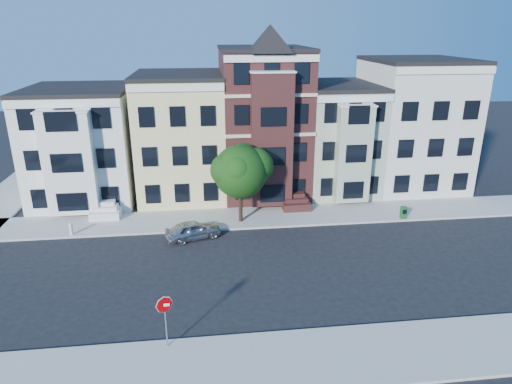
{
  "coord_description": "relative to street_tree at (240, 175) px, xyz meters",
  "views": [
    {
      "loc": [
        -5.27,
        -23.91,
        13.82
      ],
      "look_at": [
        -2.08,
        2.36,
        4.2
      ],
      "focal_mm": 32.0,
      "sensor_mm": 36.0,
      "label": 1
    }
  ],
  "objects": [
    {
      "name": "house_brown",
      "position": [
        2.63,
        7.21,
        2.26
      ],
      "size": [
        7.0,
        9.0,
        12.0
      ],
      "primitive_type": "cube",
      "color": "#371917",
      "rests_on": "ground"
    },
    {
      "name": "stop_sign",
      "position": [
        -4.58,
        -13.74,
        -2.13
      ],
      "size": [
        0.81,
        0.18,
        2.93
      ],
      "primitive_type": null,
      "rotation": [
        0.0,
        0.0,
        0.08
      ],
      "color": "#B60002",
      "rests_on": "near_sidewalk"
    },
    {
      "name": "newspaper_box",
      "position": [
        12.24,
        -0.99,
        -3.12
      ],
      "size": [
        0.44,
        0.4,
        0.93
      ],
      "primitive_type": "cube",
      "rotation": [
        0.0,
        0.0,
        -0.06
      ],
      "color": "#1E5C24",
      "rests_on": "far_sidewalk"
    },
    {
      "name": "far_sidewalk",
      "position": [
        2.63,
        0.71,
        -3.67
      ],
      "size": [
        60.0,
        4.0,
        0.15
      ],
      "primitive_type": "cube",
      "color": "#9E9B93",
      "rests_on": "ground"
    },
    {
      "name": "parked_car",
      "position": [
        -3.5,
        -2.29,
        -3.09
      ],
      "size": [
        4.09,
        2.67,
        1.29
      ],
      "primitive_type": "imported",
      "rotation": [
        0.0,
        0.0,
        1.9
      ],
      "color": "#9FA1A8",
      "rests_on": "ground"
    },
    {
      "name": "house_green",
      "position": [
        9.13,
        7.21,
        0.76
      ],
      "size": [
        6.0,
        9.0,
        9.0
      ],
      "primitive_type": "cube",
      "color": "#9AA88E",
      "rests_on": "ground"
    },
    {
      "name": "near_sidewalk",
      "position": [
        2.63,
        -15.29,
        -3.67
      ],
      "size": [
        60.0,
        4.0,
        0.15
      ],
      "primitive_type": "cube",
      "color": "#9E9B93",
      "rests_on": "ground"
    },
    {
      "name": "fire_hydrant",
      "position": [
        -11.93,
        -0.99,
        -3.24
      ],
      "size": [
        0.31,
        0.31,
        0.7
      ],
      "primitive_type": "cylinder",
      "rotation": [
        0.0,
        0.0,
        0.3
      ],
      "color": "silver",
      "rests_on": "far_sidewalk"
    },
    {
      "name": "house_white",
      "position": [
        -12.37,
        7.21,
        0.76
      ],
      "size": [
        8.0,
        9.0,
        9.0
      ],
      "primitive_type": "cube",
      "color": "silver",
      "rests_on": "ground"
    },
    {
      "name": "street_tree",
      "position": [
        0.0,
        0.0,
        0.0
      ],
      "size": [
        7.99,
        7.99,
        7.18
      ],
      "primitive_type": null,
      "rotation": [
        0.0,
        0.0,
        0.37
      ],
      "color": "#19450F",
      "rests_on": "far_sidewalk"
    },
    {
      "name": "ground",
      "position": [
        2.63,
        -7.29,
        -3.74
      ],
      "size": [
        120.0,
        120.0,
        0.0
      ],
      "primitive_type": "plane",
      "color": "black"
    },
    {
      "name": "house_cream",
      "position": [
        16.13,
        7.21,
        1.76
      ],
      "size": [
        8.0,
        9.0,
        11.0
      ],
      "primitive_type": "cube",
      "color": "silver",
      "rests_on": "ground"
    },
    {
      "name": "house_yellow",
      "position": [
        -4.37,
        7.21,
        1.26
      ],
      "size": [
        7.0,
        9.0,
        10.0
      ],
      "primitive_type": "cube",
      "color": "beige",
      "rests_on": "ground"
    }
  ]
}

